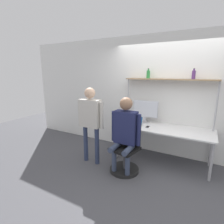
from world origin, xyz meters
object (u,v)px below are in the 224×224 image
cell_phone (148,127)px  office_chair (126,156)px  person_standing (90,116)px  bottle_purple (194,75)px  monitor (145,110)px  laptop (135,123)px  bottle_green (148,74)px  person_seated (125,129)px

cell_phone → office_chair: 0.79m
person_standing → bottle_purple: (1.76, 1.02, 0.82)m
monitor → office_chair: bearing=-93.3°
office_chair → person_standing: (-0.78, -0.05, 0.72)m
laptop → bottle_green: 1.11m
laptop → cell_phone: bearing=1.8°
office_chair → person_seated: 0.57m
cell_phone → person_standing: bearing=-147.0°
monitor → person_standing: bearing=-130.3°
office_chair → person_seated: size_ratio=0.65×
person_seated → bottle_purple: bearing=45.7°
laptop → bottle_purple: bottle_purple is taller
person_seated → bottle_green: size_ratio=6.89×
monitor → cell_phone: bearing=-62.6°
office_chair → person_seated: (-0.01, -0.04, 0.57)m
person_standing → bottle_purple: 2.19m
bottle_green → monitor: bearing=-112.1°
laptop → person_standing: (-0.71, -0.64, 0.21)m
cell_phone → office_chair: (-0.22, -0.60, -0.46)m
person_standing → person_seated: bearing=0.5°
cell_phone → person_standing: person_standing is taller
laptop → bottle_green: size_ratio=1.69×
office_chair → bottle_purple: bottle_purple is taller
bottle_purple → person_standing: bearing=-149.8°
bottle_green → person_standing: bearing=-129.7°
monitor → office_chair: (-0.05, -0.93, -0.74)m
monitor → bottle_purple: size_ratio=2.83×
monitor → person_seated: 0.99m
person_standing → bottle_purple: bottle_purple is taller
monitor → cell_phone: 0.46m
monitor → person_standing: size_ratio=0.36×
monitor → bottle_purple: bottle_purple is taller
person_seated → office_chair: bearing=79.6°
person_standing → office_chair: bearing=3.7°
laptop → office_chair: (0.06, -0.59, -0.52)m
monitor → laptop: monitor is taller
bottle_purple → bottle_green: (-0.91, 0.00, 0.00)m
office_chair → cell_phone: bearing=69.6°
office_chair → bottle_purple: size_ratio=4.59×
monitor → office_chair: monitor is taller
cell_phone → laptop: bearing=-178.2°
laptop → person_seated: 0.64m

